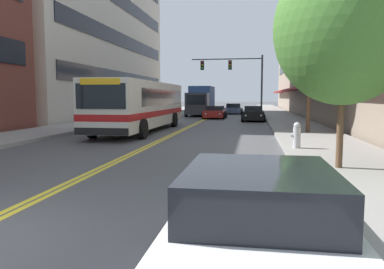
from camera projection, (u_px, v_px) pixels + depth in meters
The scene contains 16 objects.
ground_plane at pixel (213, 116), 41.59m from camera, with size 240.00×240.00×0.00m, color #4C4C4F.
sidewalk_left at pixel (150, 114), 42.73m from camera, with size 3.55×106.00×0.17m.
sidewalk_right at pixel (280, 115), 40.44m from camera, with size 3.55×106.00×0.17m.
centre_line at pixel (213, 116), 41.59m from camera, with size 0.34×106.00×0.01m.
storefront_row_right at pixel (340, 65), 38.95m from camera, with size 9.10×68.00×10.86m.
city_bus at pixel (142, 104), 22.69m from camera, with size 2.93×12.41×2.92m.
car_silver_parked_left_near at pixel (164, 111), 37.47m from camera, with size 2.18×4.26×1.33m.
car_white_parked_right_foreground at pixel (259, 236), 3.92m from camera, with size 2.09×4.60×1.30m.
car_black_parked_right_mid at pixel (253, 114), 32.23m from camera, with size 1.99×4.34×1.30m.
car_red_moving_lead at pixel (215, 112), 36.19m from camera, with size 2.15×4.32×1.21m.
car_slate_blue_moving_second at pixel (233, 109), 45.95m from camera, with size 2.21×4.51×1.27m.
box_truck at pixel (201, 101), 41.89m from camera, with size 2.65×7.64×3.25m.
traffic_signal_mast at pixel (237, 73), 37.31m from camera, with size 7.10×0.38×6.19m.
street_tree_right_near at pixel (344, 28), 9.69m from camera, with size 3.63×3.63×5.66m.
street_tree_right_mid at pixel (310, 58), 19.80m from camera, with size 2.89×2.89×5.56m.
fire_hydrant at pixel (297, 135), 13.87m from camera, with size 0.36×0.28×0.96m.
Camera 1 is at (4.30, -4.44, 2.06)m, focal length 35.00 mm.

